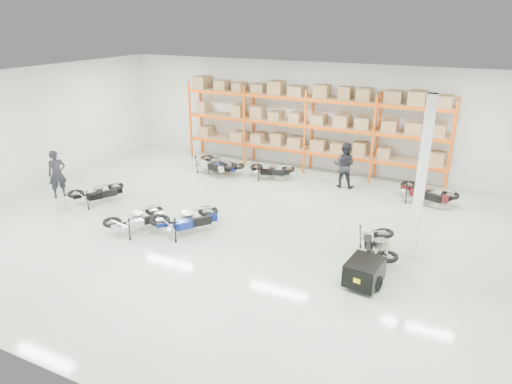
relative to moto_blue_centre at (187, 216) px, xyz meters
The scene contains 14 objects.
room 2.28m from the moto_blue_centre, 36.93° to the left, with size 18.00×18.00×18.00m.
pallet_rack 7.67m from the moto_blue_centre, 80.46° to the left, with size 11.28×0.98×3.62m.
structural_column 6.81m from the moto_blue_centre, 12.54° to the left, with size 0.25×0.25×4.50m, color white.
moto_blue_centre is the anchor object (origin of this frame).
moto_silver_left 1.57m from the moto_blue_centre, 158.76° to the right, with size 0.75×1.69×1.03m, color #A9ABB0, non-canonical shape.
moto_black_far_left 4.24m from the moto_blue_centre, behind, with size 0.75×1.69×1.03m, color black, non-canonical shape.
moto_touring_right 5.68m from the moto_blue_centre, ahead, with size 0.74×1.67×1.02m, color black, non-canonical shape.
trailer 5.63m from the moto_blue_centre, ahead, with size 0.89×1.67×0.69m.
moto_back_a 5.70m from the moto_blue_centre, 108.46° to the left, with size 0.72×1.62×0.99m, color navy, non-canonical shape.
moto_back_b 5.62m from the moto_blue_centre, 112.45° to the left, with size 0.81×1.83×1.12m, color silver, non-canonical shape.
moto_back_c 5.68m from the moto_blue_centre, 86.78° to the left, with size 0.71×1.60×0.98m, color black, non-canonical shape.
moto_back_d 8.47m from the moto_blue_centre, 41.69° to the left, with size 0.80×1.81×1.11m, color #450D15, non-canonical shape.
person_left 5.97m from the moto_blue_centre, behind, with size 0.64×0.42×1.75m, color black.
person_back 6.83m from the moto_blue_centre, 61.88° to the left, with size 0.86×0.67×1.77m, color black.
Camera 1 is at (6.17, -11.44, 6.26)m, focal length 32.00 mm.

